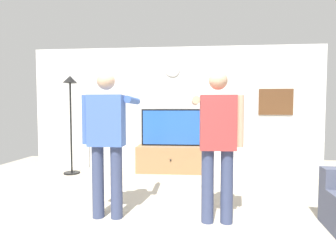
{
  "coord_description": "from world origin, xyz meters",
  "views": [
    {
      "loc": [
        0.3,
        -2.77,
        1.27
      ],
      "look_at": [
        -0.02,
        1.2,
        1.05
      ],
      "focal_mm": 27.33,
      "sensor_mm": 36.0,
      "label": 1
    }
  ],
  "objects_px": {
    "framed_picture": "(276,102)",
    "tv_stand": "(171,159)",
    "wall_clock": "(172,69)",
    "floor_lamp": "(70,104)",
    "person_standing_nearer_lamp": "(107,136)",
    "person_standing_nearer_couch": "(217,138)",
    "television": "(172,127)"
  },
  "relations": [
    {
      "from": "person_standing_nearer_lamp",
      "to": "person_standing_nearer_couch",
      "type": "height_order",
      "value": "person_standing_nearer_lamp"
    },
    {
      "from": "tv_stand",
      "to": "person_standing_nearer_couch",
      "type": "distance_m",
      "value": 2.64
    },
    {
      "from": "tv_stand",
      "to": "floor_lamp",
      "type": "relative_size",
      "value": 0.73
    },
    {
      "from": "tv_stand",
      "to": "framed_picture",
      "type": "relative_size",
      "value": 2.02
    },
    {
      "from": "television",
      "to": "person_standing_nearer_couch",
      "type": "xyz_separation_m",
      "value": [
        0.69,
        -2.5,
        0.03
      ]
    },
    {
      "from": "television",
      "to": "person_standing_nearer_couch",
      "type": "distance_m",
      "value": 2.59
    },
    {
      "from": "framed_picture",
      "to": "person_standing_nearer_couch",
      "type": "bearing_deg",
      "value": -119.23
    },
    {
      "from": "wall_clock",
      "to": "framed_picture",
      "type": "bearing_deg",
      "value": 0.13
    },
    {
      "from": "floor_lamp",
      "to": "wall_clock",
      "type": "bearing_deg",
      "value": 17.09
    },
    {
      "from": "person_standing_nearer_lamp",
      "to": "person_standing_nearer_couch",
      "type": "bearing_deg",
      "value": -1.45
    },
    {
      "from": "person_standing_nearer_lamp",
      "to": "floor_lamp",
      "type": "bearing_deg",
      "value": 124.56
    },
    {
      "from": "television",
      "to": "tv_stand",
      "type": "bearing_deg",
      "value": -90.0
    },
    {
      "from": "floor_lamp",
      "to": "person_standing_nearer_lamp",
      "type": "bearing_deg",
      "value": -55.44
    },
    {
      "from": "framed_picture",
      "to": "tv_stand",
      "type": "bearing_deg",
      "value": -172.44
    },
    {
      "from": "tv_stand",
      "to": "television",
      "type": "distance_m",
      "value": 0.67
    },
    {
      "from": "television",
      "to": "floor_lamp",
      "type": "bearing_deg",
      "value": -169.35
    },
    {
      "from": "framed_picture",
      "to": "floor_lamp",
      "type": "xyz_separation_m",
      "value": [
        -4.26,
        -0.63,
        -0.06
      ]
    },
    {
      "from": "wall_clock",
      "to": "framed_picture",
      "type": "distance_m",
      "value": 2.34
    },
    {
      "from": "tv_stand",
      "to": "person_standing_nearer_lamp",
      "type": "relative_size",
      "value": 0.84
    },
    {
      "from": "television",
      "to": "framed_picture",
      "type": "xyz_separation_m",
      "value": [
        2.22,
        0.25,
        0.55
      ]
    },
    {
      "from": "tv_stand",
      "to": "wall_clock",
      "type": "xyz_separation_m",
      "value": [
        0.0,
        0.29,
        1.94
      ]
    },
    {
      "from": "television",
      "to": "framed_picture",
      "type": "bearing_deg",
      "value": 6.38
    },
    {
      "from": "television",
      "to": "framed_picture",
      "type": "relative_size",
      "value": 1.79
    },
    {
      "from": "television",
      "to": "person_standing_nearer_couch",
      "type": "bearing_deg",
      "value": -74.62
    },
    {
      "from": "person_standing_nearer_couch",
      "to": "floor_lamp",
      "type": "bearing_deg",
      "value": 142.21
    },
    {
      "from": "floor_lamp",
      "to": "person_standing_nearer_couch",
      "type": "bearing_deg",
      "value": -37.79
    },
    {
      "from": "television",
      "to": "wall_clock",
      "type": "xyz_separation_m",
      "value": [
        0.0,
        0.24,
        1.27
      ]
    },
    {
      "from": "tv_stand",
      "to": "framed_picture",
      "type": "bearing_deg",
      "value": 7.56
    },
    {
      "from": "tv_stand",
      "to": "wall_clock",
      "type": "height_order",
      "value": "wall_clock"
    },
    {
      "from": "framed_picture",
      "to": "person_standing_nearer_couch",
      "type": "xyz_separation_m",
      "value": [
        -1.54,
        -2.75,
        -0.51
      ]
    },
    {
      "from": "wall_clock",
      "to": "television",
      "type": "bearing_deg",
      "value": -90.0
    },
    {
      "from": "framed_picture",
      "to": "person_standing_nearer_lamp",
      "type": "height_order",
      "value": "framed_picture"
    }
  ]
}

